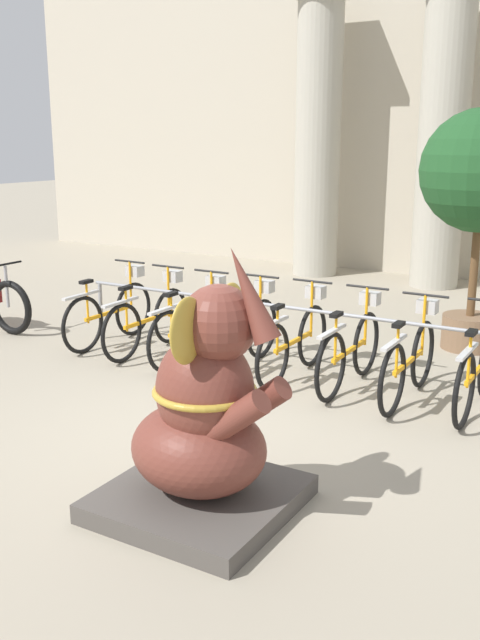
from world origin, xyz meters
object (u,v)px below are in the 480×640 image
Objects in this scene: bicycle_6 at (410,360)px; bicycle_2 at (193,326)px; bicycle_0 at (111,312)px; elephant_statue at (204,424)px; bicycle_1 at (149,319)px; bicycle_5 at (351,349)px; bicycle_7 at (478,369)px; bicycle_4 at (295,340)px; bicycle_3 at (243,332)px.

bicycle_2 is at bearing -179.89° from bicycle_6.
elephant_statue is at bearing -41.05° from bicycle_0.
bicycle_0 is at bearing 175.51° from bicycle_1.
bicycle_2 is at bearing 125.70° from elephant_statue.
bicycle_5 is 1.31m from bicycle_7.
bicycle_0 is 3.27m from bicycle_5.
bicycle_4 is at bearing 3.05° from bicycle_2.
bicycle_6 is at bearing -0.80° from bicycle_0.
bicycle_6 is (3.27, -0.00, 0.00)m from bicycle_1.
bicycle_6 is (1.31, -0.06, 0.00)m from bicycle_4.
bicycle_7 is at bearing -0.37° from bicycle_4.
bicycle_4 is at bearing 179.89° from bicycle_5.
bicycle_1 is at bearing 179.26° from bicycle_2.
elephant_statue reaches higher than bicycle_7.
elephant_statue is (2.73, -2.89, 0.24)m from bicycle_1.
bicycle_3 is (0.65, 0.05, 0.00)m from bicycle_2.
bicycle_1 is 1.00× the size of bicycle_2.
bicycle_2 and bicycle_3 have the same top height.
bicycle_7 is at bearing 1.00° from bicycle_2.
bicycle_2 is at bearing -176.95° from bicycle_4.
bicycle_1 and bicycle_2 have the same top height.
bicycle_1 is 3.93m from bicycle_7.
bicycle_3 and bicycle_5 have the same top height.
bicycle_0 is 0.87× the size of elephant_statue.
bicycle_3 is at bearing 1.70° from bicycle_1.
bicycle_2 is at bearing -179.00° from bicycle_7.
bicycle_4 is 3.06m from elephant_statue.
bicycle_2 is 1.96m from bicycle_5.
bicycle_3 is 1.31m from bicycle_5.
bicycle_6 is 0.87× the size of elephant_statue.
bicycle_4 is at bearing 177.16° from bicycle_6.
elephant_statue is at bearing -87.85° from bicycle_5.
bicycle_2 is 1.00× the size of bicycle_4.
bicycle_6 is at bearing -2.84° from bicycle_4.
bicycle_7 is at bearing 67.85° from elephant_statue.
elephant_statue reaches higher than bicycle_0.
bicycle_2 is 0.66m from bicycle_3.
bicycle_7 is (3.93, 0.05, 0.00)m from bicycle_1.
bicycle_2 and bicycle_4 have the same top height.
bicycle_0 is 4.49m from elephant_statue.
bicycle_0 is 1.00× the size of bicycle_1.
bicycle_5 is at bearing 1.32° from bicycle_1.
bicycle_1 is 1.00× the size of bicycle_6.
bicycle_1 is 0.87× the size of elephant_statue.
bicycle_4 is 0.87× the size of elephant_statue.
bicycle_3 is at bearing 4.13° from bicycle_2.
bicycle_2 is 1.00× the size of bicycle_3.
bicycle_7 is (4.58, -0.00, 0.00)m from bicycle_0.
bicycle_1 is 1.00× the size of bicycle_7.
elephant_statue is at bearing -112.15° from bicycle_7.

